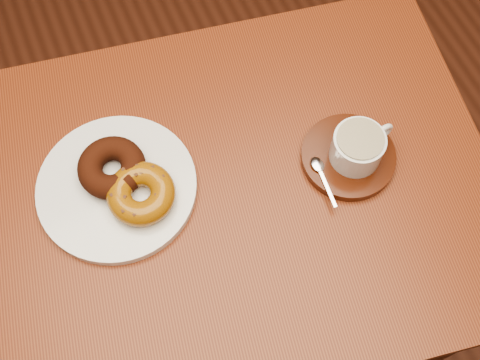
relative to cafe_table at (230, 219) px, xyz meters
name	(u,v)px	position (x,y,z in m)	size (l,w,h in m)	color
cafe_table	(230,219)	(0.00, 0.00, 0.00)	(0.93, 0.76, 0.79)	brown
donut_plate	(117,187)	(-0.16, 0.07, 0.13)	(0.25, 0.25, 0.02)	silver
donut_cinnamon	(112,168)	(-0.16, 0.09, 0.16)	(0.11, 0.11, 0.04)	#38160B
donut_caramel	(141,194)	(-0.13, 0.03, 0.16)	(0.14, 0.14, 0.04)	#995D10
saucer	(348,157)	(0.20, -0.02, 0.13)	(0.15, 0.15, 0.02)	#3D1508
coffee_cup	(358,147)	(0.21, -0.03, 0.17)	(0.11, 0.08, 0.06)	silver
teaspoon	(319,169)	(0.14, -0.03, 0.15)	(0.02, 0.09, 0.01)	silver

